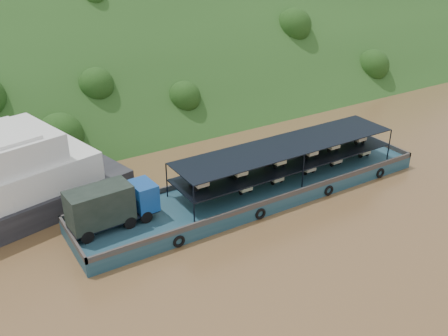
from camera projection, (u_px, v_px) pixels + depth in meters
ground at (260, 206)px, 45.81m from camera, size 160.00×160.00×0.00m
hillside at (117, 101)px, 73.24m from camera, size 140.00×39.60×39.60m
cargo_barge at (242, 189)px, 46.23m from camera, size 35.00×7.18×4.88m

